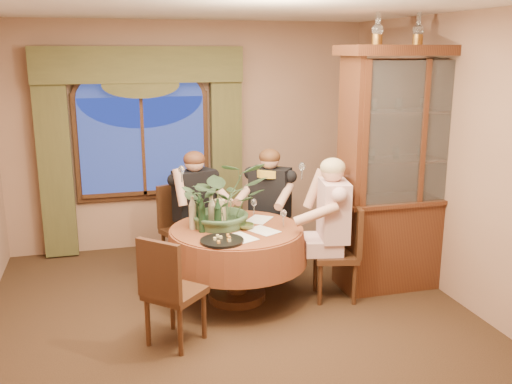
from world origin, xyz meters
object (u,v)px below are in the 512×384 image
object	(u,v)px
person_scarf	(270,209)
oil_lamp_right	(458,27)
dining_table	(237,264)
wine_bottle_0	(200,208)
stoneware_vase	(220,213)
chair_front_left	(175,290)
wine_bottle_1	(193,213)
centerpiece_plant	(223,169)
chair_right	(335,253)
china_cabinet	(409,170)
oil_lamp_left	(378,26)
wine_bottle_4	(212,212)
chair_back_right	(268,226)
person_pink	(333,229)
chair_back	(184,229)
wine_bottle_3	(218,216)
person_back	(195,212)
wine_bottle_2	(202,215)
oil_lamp_center	(418,27)
olive_bowl	(246,226)

from	to	relation	value
person_scarf	oil_lamp_right	bearing A→B (deg)	-169.43
dining_table	wine_bottle_0	xyz separation A→B (m)	(-0.32, 0.22, 0.54)
stoneware_vase	chair_front_left	bearing A→B (deg)	-124.34
dining_table	wine_bottle_1	bearing A→B (deg)	169.01
centerpiece_plant	chair_right	bearing A→B (deg)	-18.49
stoneware_vase	china_cabinet	bearing A→B (deg)	-5.02
oil_lamp_left	wine_bottle_0	distance (m)	2.46
dining_table	wine_bottle_4	size ratio (longest dim) A/B	4.24
chair_back_right	wine_bottle_0	size ratio (longest dim) A/B	2.91
person_pink	chair_front_left	bearing A→B (deg)	118.97
dining_table	chair_back_right	size ratio (longest dim) A/B	1.46
chair_back	wine_bottle_3	world-z (taller)	wine_bottle_3
chair_back	wine_bottle_4	xyz separation A→B (m)	(0.16, -0.90, 0.44)
person_scarf	person_pink	bearing A→B (deg)	148.02
person_pink	wine_bottle_4	size ratio (longest dim) A/B	4.36
person_back	wine_bottle_2	size ratio (longest dim) A/B	4.21
chair_front_left	wine_bottle_1	xyz separation A→B (m)	(0.29, 0.80, 0.44)
centerpiece_plant	wine_bottle_1	xyz separation A→B (m)	(-0.32, -0.05, -0.41)
dining_table	wine_bottle_2	xyz separation A→B (m)	(-0.34, -0.04, 0.54)
oil_lamp_left	stoneware_vase	world-z (taller)	oil_lamp_left
oil_lamp_center	oil_lamp_right	distance (m)	0.44
dining_table	wine_bottle_4	bearing A→B (deg)	170.67
chair_right	stoneware_vase	bearing A→B (deg)	86.37
wine_bottle_0	wine_bottle_3	distance (m)	0.33
dining_table	chair_back	world-z (taller)	chair_back
oil_lamp_right	olive_bowl	bearing A→B (deg)	179.79
chair_right	china_cabinet	bearing A→B (deg)	-65.91
oil_lamp_left	chair_front_left	size ratio (longest dim) A/B	0.35
oil_lamp_left	wine_bottle_1	distance (m)	2.51
oil_lamp_center	centerpiece_plant	distance (m)	2.35
oil_lamp_right	chair_front_left	size ratio (longest dim) A/B	0.35
person_scarf	centerpiece_plant	distance (m)	1.12
chair_right	person_scarf	bearing A→B (deg)	34.50
dining_table	chair_front_left	size ratio (longest dim) A/B	1.46
dining_table	wine_bottle_4	distance (m)	0.59
chair_back_right	person_back	xyz separation A→B (m)	(-0.83, 0.08, 0.21)
chair_back_right	wine_bottle_4	distance (m)	1.17
china_cabinet	oil_lamp_right	size ratio (longest dim) A/B	7.33
chair_back	wine_bottle_1	distance (m)	0.96
oil_lamp_left	oil_lamp_right	xyz separation A→B (m)	(0.87, 0.00, 0.00)
wine_bottle_0	centerpiece_plant	bearing A→B (deg)	-23.58
olive_bowl	wine_bottle_0	size ratio (longest dim) A/B	0.49
wine_bottle_3	chair_back	bearing A→B (deg)	100.67
oil_lamp_center	chair_back	world-z (taller)	oil_lamp_center
chair_front_left	wine_bottle_4	distance (m)	0.99
chair_front_left	wine_bottle_1	distance (m)	0.95
china_cabinet	wine_bottle_2	size ratio (longest dim) A/B	7.56
stoneware_vase	person_back	bearing A→B (deg)	99.88
chair_back	person_pink	world-z (taller)	person_pink
oil_lamp_left	oil_lamp_right	size ratio (longest dim) A/B	1.00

